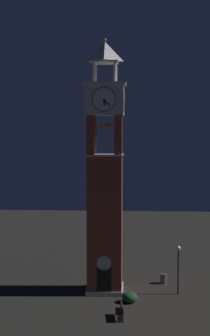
# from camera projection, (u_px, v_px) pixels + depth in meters

# --- Properties ---
(ground) EXTENTS (80.00, 80.00, 0.00)m
(ground) POSITION_uv_depth(u_px,v_px,m) (105.00, 291.00, 40.30)
(ground) COLOR #2A2925
(clock_tower) EXTENTS (3.24, 3.24, 19.52)m
(clock_tower) POSITION_uv_depth(u_px,v_px,m) (105.00, 187.00, 39.69)
(clock_tower) COLOR brown
(clock_tower) RESTS_ON ground
(park_bench) EXTENTS (0.64, 1.64, 0.95)m
(park_bench) POSITION_uv_depth(u_px,v_px,m) (120.00, 311.00, 34.35)
(park_bench) COLOR brown
(park_bench) RESTS_ON ground
(lamp_post) EXTENTS (0.36, 0.36, 3.78)m
(lamp_post) POSITION_uv_depth(u_px,v_px,m) (178.00, 261.00, 39.28)
(lamp_post) COLOR black
(lamp_post) RESTS_ON ground
(trash_bin) EXTENTS (0.52, 0.52, 0.80)m
(trash_bin) POSITION_uv_depth(u_px,v_px,m) (164.00, 279.00, 42.23)
(trash_bin) COLOR #4C4C51
(trash_bin) RESTS_ON ground
(shrub_near_entry) EXTENTS (1.13, 1.13, 0.76)m
(shrub_near_entry) POSITION_uv_depth(u_px,v_px,m) (130.00, 297.00, 37.58)
(shrub_near_entry) COLOR #234C28
(shrub_near_entry) RESTS_ON ground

